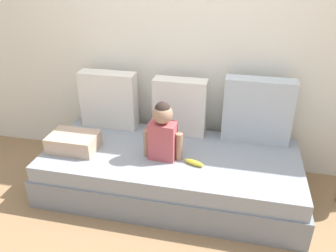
{
  "coord_description": "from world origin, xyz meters",
  "views": [
    {
      "loc": [
        0.49,
        -2.33,
        1.88
      ],
      "look_at": [
        -0.02,
        0.0,
        0.64
      ],
      "focal_mm": 35.68,
      "sensor_mm": 36.0,
      "label": 1
    }
  ],
  "objects_px": {
    "throw_pillow_left": "(109,100)",
    "throw_pillow_right": "(257,111)",
    "toddler": "(163,131)",
    "couch": "(171,172)",
    "folded_blanket": "(74,142)",
    "throw_pillow_center": "(180,107)",
    "banana": "(194,163)"
  },
  "relations": [
    {
      "from": "toddler",
      "to": "folded_blanket",
      "type": "relative_size",
      "value": 1.23
    },
    {
      "from": "toddler",
      "to": "folded_blanket",
      "type": "bearing_deg",
      "value": -177.17
    },
    {
      "from": "folded_blanket",
      "to": "throw_pillow_center",
      "type": "bearing_deg",
      "value": 31.33
    },
    {
      "from": "throw_pillow_center",
      "to": "folded_blanket",
      "type": "height_order",
      "value": "throw_pillow_center"
    },
    {
      "from": "couch",
      "to": "throw_pillow_left",
      "type": "bearing_deg",
      "value": 150.96
    },
    {
      "from": "throw_pillow_left",
      "to": "banana",
      "type": "bearing_deg",
      "value": -29.82
    },
    {
      "from": "couch",
      "to": "throw_pillow_left",
      "type": "relative_size",
      "value": 4.12
    },
    {
      "from": "couch",
      "to": "throw_pillow_left",
      "type": "xyz_separation_m",
      "value": [
        -0.68,
        0.38,
        0.47
      ]
    },
    {
      "from": "throw_pillow_center",
      "to": "throw_pillow_right",
      "type": "xyz_separation_m",
      "value": [
        0.68,
        0.0,
        0.03
      ]
    },
    {
      "from": "couch",
      "to": "folded_blanket",
      "type": "relative_size",
      "value": 5.48
    },
    {
      "from": "throw_pillow_left",
      "to": "folded_blanket",
      "type": "height_order",
      "value": "throw_pillow_left"
    },
    {
      "from": "throw_pillow_right",
      "to": "folded_blanket",
      "type": "xyz_separation_m",
      "value": [
        -1.49,
        -0.5,
        -0.22
      ]
    },
    {
      "from": "throw_pillow_left",
      "to": "throw_pillow_center",
      "type": "relative_size",
      "value": 1.03
    },
    {
      "from": "throw_pillow_center",
      "to": "throw_pillow_right",
      "type": "relative_size",
      "value": 0.88
    },
    {
      "from": "couch",
      "to": "folded_blanket",
      "type": "height_order",
      "value": "folded_blanket"
    },
    {
      "from": "folded_blanket",
      "to": "throw_pillow_left",
      "type": "bearing_deg",
      "value": 74.65
    },
    {
      "from": "toddler",
      "to": "couch",
      "type": "bearing_deg",
      "value": 58.45
    },
    {
      "from": "throw_pillow_left",
      "to": "toddler",
      "type": "xyz_separation_m",
      "value": [
        0.63,
        -0.46,
        -0.02
      ]
    },
    {
      "from": "couch",
      "to": "folded_blanket",
      "type": "distance_m",
      "value": 0.87
    },
    {
      "from": "banana",
      "to": "couch",
      "type": "bearing_deg",
      "value": 147.84
    },
    {
      "from": "throw_pillow_left",
      "to": "toddler",
      "type": "distance_m",
      "value": 0.78
    },
    {
      "from": "throw_pillow_center",
      "to": "throw_pillow_right",
      "type": "bearing_deg",
      "value": 0.0
    },
    {
      "from": "banana",
      "to": "throw_pillow_right",
      "type": "bearing_deg",
      "value": 48.03
    },
    {
      "from": "couch",
      "to": "throw_pillow_right",
      "type": "distance_m",
      "value": 0.92
    },
    {
      "from": "throw_pillow_left",
      "to": "folded_blanket",
      "type": "distance_m",
      "value": 0.55
    },
    {
      "from": "throw_pillow_center",
      "to": "toddler",
      "type": "xyz_separation_m",
      "value": [
        -0.05,
        -0.46,
        -0.02
      ]
    },
    {
      "from": "throw_pillow_left",
      "to": "throw_pillow_right",
      "type": "bearing_deg",
      "value": 0.0
    },
    {
      "from": "throw_pillow_left",
      "to": "throw_pillow_right",
      "type": "distance_m",
      "value": 1.36
    },
    {
      "from": "couch",
      "to": "banana",
      "type": "bearing_deg",
      "value": -32.16
    },
    {
      "from": "throw_pillow_right",
      "to": "throw_pillow_center",
      "type": "bearing_deg",
      "value": 180.0
    },
    {
      "from": "throw_pillow_left",
      "to": "banana",
      "type": "xyz_separation_m",
      "value": [
        0.9,
        -0.51,
        -0.25
      ]
    },
    {
      "from": "couch",
      "to": "throw_pillow_center",
      "type": "distance_m",
      "value": 0.59
    }
  ]
}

